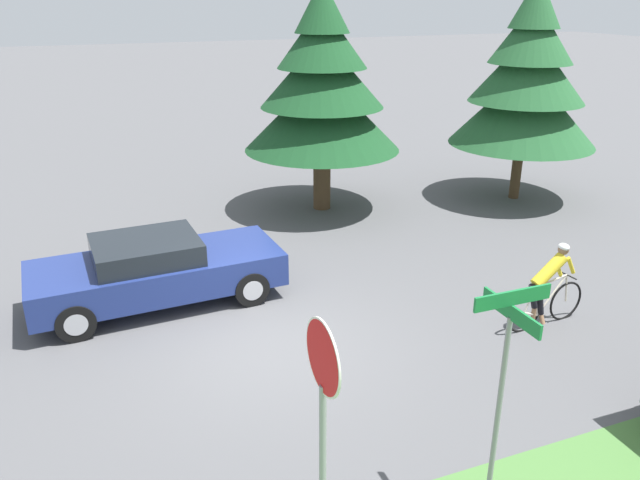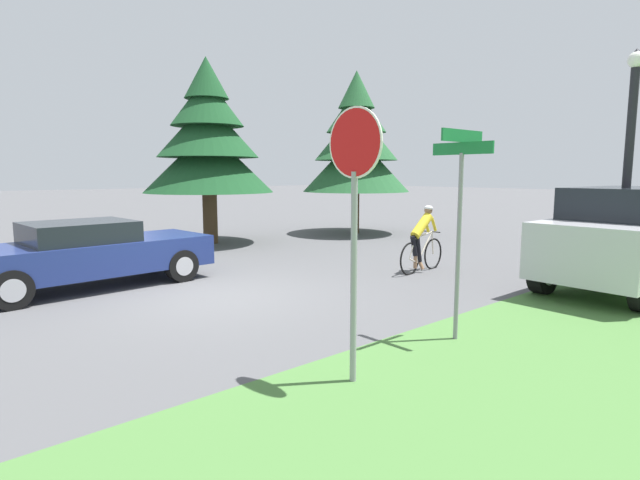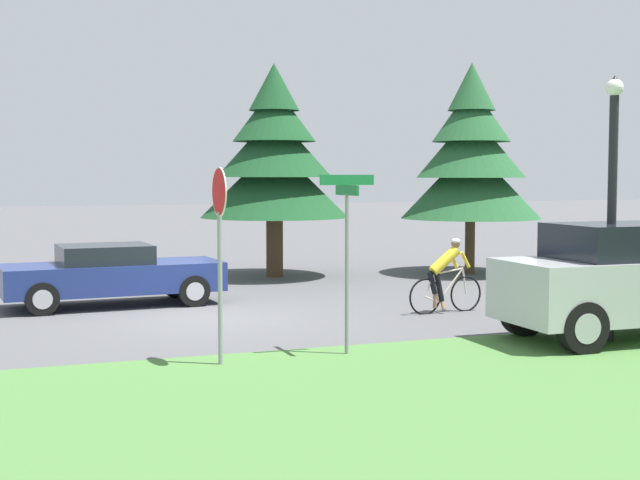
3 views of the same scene
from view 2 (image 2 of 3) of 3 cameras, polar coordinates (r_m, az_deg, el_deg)
The scene contains 9 objects.
ground_plane at distance 9.51m, azimuth -11.98°, elevation -6.33°, with size 140.00×140.00×0.00m, color #515154.
sedan_left_lane at distance 10.95m, azimuth -24.99°, elevation -1.44°, with size 2.05×4.72×1.33m.
cyclist at distance 11.74m, azimuth 11.57°, elevation -0.06°, with size 0.44×1.75×1.55m.
parked_suv_right at distance 11.38m, azimuth 31.53°, elevation 0.24°, with size 2.03×4.44×2.00m.
stop_sign at distance 5.22m, azimuth 3.96°, elevation 5.70°, with size 0.74×0.07×2.94m.
street_lamp at distance 10.87m, azimuth 31.81°, elevation 8.18°, with size 0.29×0.29×4.49m.
street_name_sign at distance 6.88m, azimuth 15.74°, elevation 4.71°, with size 0.90×0.90×2.83m.
conifer_tall_near at distance 16.63m, azimuth -12.68°, elevation 10.97°, with size 4.12×4.12×5.92m.
conifer_tall_far at distance 19.05m, azimuth 4.15°, elevation 10.72°, with size 4.00×4.00×6.04m.
Camera 2 is at (8.08, -4.47, 2.26)m, focal length 28.00 mm.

